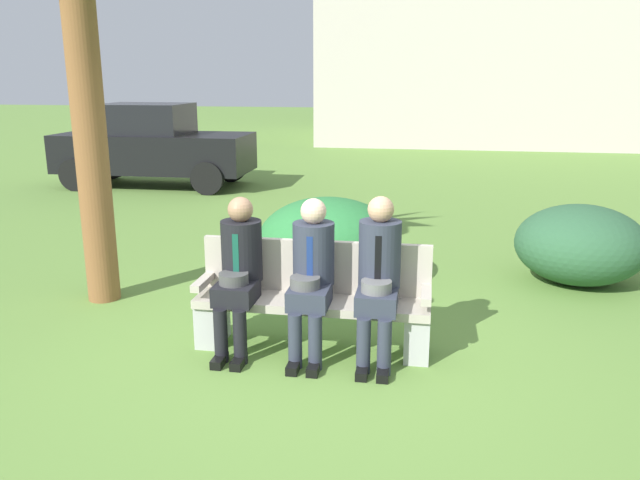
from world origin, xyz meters
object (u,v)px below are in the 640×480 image
Objects in this scene: seated_man_middle at (311,271)px; shrub_mid_lawn at (580,245)px; seated_man_left at (239,267)px; shrub_near_bench at (328,242)px; parked_car_near at (153,146)px; seated_man_right at (378,272)px; park_bench at (313,299)px.

seated_man_middle is 0.92× the size of shrub_mid_lawn.
seated_man_left reaches higher than shrub_near_bench.
parked_car_near reaches higher than seated_man_left.
seated_man_right reaches higher than shrub_mid_lawn.
park_bench reaches higher than shrub_mid_lawn.
seated_man_right is (0.55, -0.13, 0.31)m from park_bench.
parked_car_near is at bearing 125.11° from seated_man_right.
seated_man_middle is 0.54m from seated_man_right.
seated_man_middle reaches higher than seated_man_left.
park_bench is at bearing -139.99° from shrub_mid_lawn.
shrub_near_bench is 1.10× the size of shrub_mid_lawn.
parked_car_near reaches higher than shrub_near_bench.
shrub_mid_lawn is (3.19, 2.31, -0.28)m from seated_man_left.
shrub_near_bench is 7.24m from parked_car_near.
shrub_near_bench reaches higher than park_bench.
shrub_mid_lawn is (2.59, 2.17, 0.02)m from park_bench.
seated_man_middle reaches higher than shrub_mid_lawn.
seated_man_left is 8.47m from parked_car_near.
seated_man_left is 0.99× the size of seated_man_middle.
parked_car_near is (-4.07, 7.42, 0.12)m from seated_man_left.
park_bench is 1.47× the size of seated_man_right.
park_bench is 1.51× the size of seated_man_middle.
seated_man_left is 0.61m from seated_man_middle.
shrub_near_bench is at bearing 75.58° from seated_man_left.
park_bench is 3.38m from shrub_mid_lawn.
park_bench is at bearing 12.61° from seated_man_left.
seated_man_right is at bearing -131.53° from shrub_mid_lawn.
park_bench is at bearing -85.31° from shrub_near_bench.
seated_man_left is 0.83× the size of shrub_near_bench.
seated_man_middle is (0.01, -0.13, 0.30)m from park_bench.
seated_man_middle is 0.97× the size of seated_man_right.
parked_car_near is (-7.26, 5.11, 0.40)m from shrub_mid_lawn.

